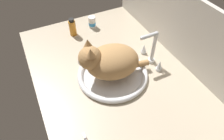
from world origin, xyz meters
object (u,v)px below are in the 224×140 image
at_px(cat, 108,61).
at_px(amber_bottle, 73,27).
at_px(faucet, 151,51).
at_px(sink_basin, 112,74).
at_px(pill_bottle, 92,22).

distance_m(cat, amber_bottle, 0.44).
bearing_deg(faucet, cat, -90.89).
bearing_deg(amber_bottle, sink_basin, 8.91).
height_order(faucet, amber_bottle, faucet).
bearing_deg(cat, pill_bottle, 168.01).
height_order(faucet, pill_bottle, faucet).
bearing_deg(sink_basin, faucet, 90.00).
relative_size(faucet, pill_bottle, 2.66).
bearing_deg(pill_bottle, cat, -11.99).
relative_size(amber_bottle, pill_bottle, 1.52).
height_order(sink_basin, faucet, faucet).
bearing_deg(sink_basin, pill_bottle, 170.62).
bearing_deg(cat, faucet, 89.11).
bearing_deg(cat, amber_bottle, -173.74).
xyz_separation_m(sink_basin, cat, (-0.00, -0.02, 0.10)).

